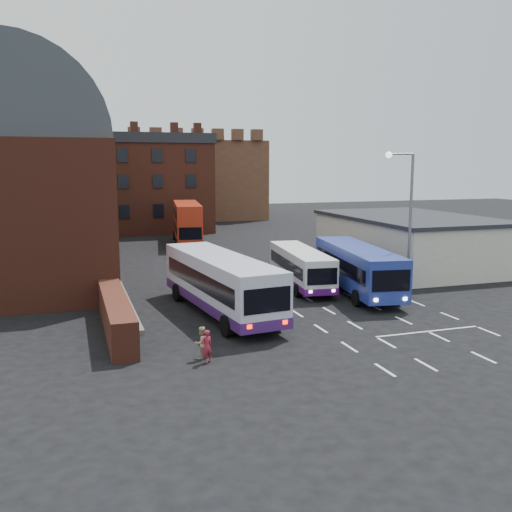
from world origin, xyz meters
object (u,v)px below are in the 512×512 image
object	(u,v)px
street_lamp	(406,210)
pedestrian_beige	(201,343)
bus_red_double	(187,222)
pedestrian_red	(207,346)
bus_blue	(357,266)
bus_white_outbound	(220,280)
bus_white_inbound	(301,265)

from	to	relation	value
street_lamp	pedestrian_beige	world-z (taller)	street_lamp
bus_red_double	pedestrian_red	xyz separation A→B (m)	(-6.66, -36.78, -1.62)
bus_blue	bus_white_outbound	bearing A→B (deg)	22.08
bus_blue	street_lamp	bearing A→B (deg)	152.75
bus_blue	pedestrian_beige	xyz separation A→B (m)	(-12.83, -9.60, -1.10)
bus_white_inbound	pedestrian_beige	bearing A→B (deg)	58.12
street_lamp	pedestrian_beige	distance (m)	17.83
bus_white_outbound	bus_red_double	size ratio (longest dim) A/B	1.11
street_lamp	pedestrian_red	size ratio (longest dim) A/B	6.32
bus_white_inbound	pedestrian_red	bearing A→B (deg)	59.67
bus_white_inbound	bus_red_double	distance (m)	23.92
bus_white_inbound	pedestrian_red	world-z (taller)	bus_white_inbound
bus_white_outbound	street_lamp	bearing A→B (deg)	-3.73
pedestrian_red	pedestrian_beige	bearing A→B (deg)	-102.46
pedestrian_red	pedestrian_beige	distance (m)	0.60
bus_red_double	pedestrian_beige	xyz separation A→B (m)	(-6.76, -36.19, -1.62)
bus_white_outbound	bus_red_double	world-z (taller)	bus_red_double
street_lamp	pedestrian_red	bearing A→B (deg)	-150.92
bus_blue	pedestrian_red	bearing A→B (deg)	47.43
pedestrian_red	street_lamp	bearing A→B (deg)	-172.80
bus_red_double	pedestrian_red	world-z (taller)	bus_red_double
bus_blue	bus_red_double	distance (m)	27.28
bus_blue	pedestrian_red	xyz separation A→B (m)	(-12.74, -10.19, -1.09)
bus_white_outbound	bus_white_inbound	bearing A→B (deg)	29.75
pedestrian_red	bus_white_outbound	bearing A→B (deg)	-130.87
bus_blue	bus_white_inbound	bearing A→B (deg)	-36.65
street_lamp	pedestrian_red	xyz separation A→B (m)	(-15.16, -8.43, -4.87)
bus_blue	bus_red_double	xyz separation A→B (m)	(-6.07, 26.59, 0.52)
bus_white_outbound	bus_blue	world-z (taller)	bus_white_outbound
bus_white_outbound	bus_white_inbound	size ratio (longest dim) A/B	1.28
bus_white_inbound	bus_red_double	xyz separation A→B (m)	(-3.21, 23.69, 0.80)
bus_white_outbound	pedestrian_red	world-z (taller)	bus_white_outbound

